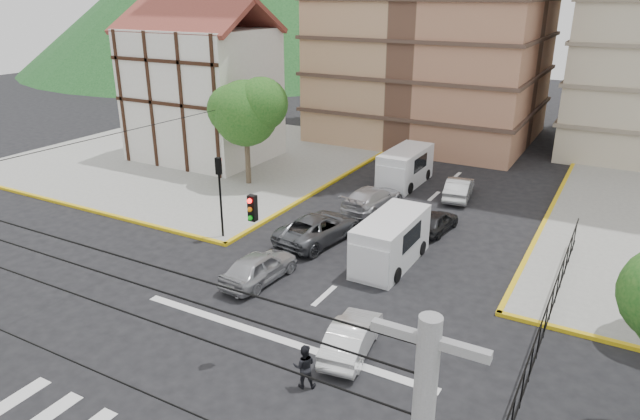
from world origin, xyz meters
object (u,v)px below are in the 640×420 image
Objects in this scene: car_silver_front_left at (259,267)px; van_left_lane at (404,169)px; pedestrian_crosswalk at (304,366)px; van_right_lane at (389,243)px; traffic_light_nw at (220,184)px; car_white_front_right at (352,336)px.

van_left_lane is at bearing -88.11° from car_silver_front_left.
pedestrian_crosswalk is (5.01, -21.88, -0.39)m from van_left_lane.
van_left_lane is (-3.91, 12.03, 0.02)m from van_right_lane.
traffic_light_nw is 0.80× the size of van_left_lane.
car_silver_front_left is at bearing -135.81° from van_right_lane.
van_right_lane is 0.98× the size of van_left_lane.
van_right_lane is 1.36× the size of car_white_front_right.
pedestrian_crosswalk is at bearing -39.97° from traffic_light_nw.
traffic_light_nw is 14.45m from van_left_lane.
van_right_lane is at bearing -86.14° from car_white_front_right.
car_silver_front_left is (4.52, -3.05, -2.39)m from traffic_light_nw.
traffic_light_nw is 12.48m from car_white_front_right.
traffic_light_nw is 9.37m from van_right_lane.
pedestrian_crosswalk is (5.65, -5.48, 0.08)m from car_silver_front_left.
pedestrian_crosswalk is at bearing -83.28° from van_right_lane.
traffic_light_nw is 0.82× the size of van_right_lane.
car_white_front_right is (5.52, -19.31, -0.55)m from van_left_lane.
van_left_lane reaches higher than car_white_front_right.
traffic_light_nw is 2.74× the size of pedestrian_crosswalk.
car_white_front_right is (1.61, -7.28, -0.53)m from van_right_lane.
car_white_front_right is at bearing -130.42° from pedestrian_crosswalk.
car_silver_front_left is at bearing -33.84° from car_white_front_right.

